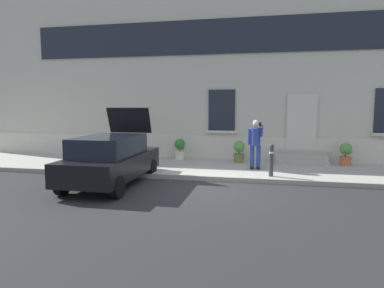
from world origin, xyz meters
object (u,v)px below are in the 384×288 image
planter_olive (239,151)px  planter_terracotta (346,154)px  bollard_near_person (271,159)px  planter_cream (180,148)px  hatchback_car_black (111,159)px  bollard_far_left (140,155)px  planter_charcoal (122,148)px  person_on_phone (256,141)px

planter_olive → planter_terracotta: same height
bollard_near_person → planter_cream: bearing=143.1°
hatchback_car_black → bollard_far_left: bearing=78.8°
planter_cream → planter_terracotta: same height
bollard_near_person → planter_charcoal: (-6.18, 2.55, -0.11)m
bollard_far_left → planter_olive: (3.22, 2.48, -0.11)m
bollard_far_left → planter_charcoal: 3.10m
bollard_far_left → planter_charcoal: bollard_far_left is taller
hatchback_car_black → bollard_near_person: hatchback_car_black is taller
bollard_near_person → planter_terracotta: size_ratio=1.22×
bollard_near_person → planter_cream: bollard_near_person is taller
bollard_near_person → planter_charcoal: size_ratio=1.22×
planter_cream → bollard_near_person: bearing=-36.9°
planter_cream → hatchback_car_black: bearing=-103.5°
hatchback_car_black → planter_terracotta: (7.51, 4.17, -0.19)m
planter_charcoal → planter_olive: 4.98m
person_on_phone → planter_terracotta: person_on_phone is taller
bollard_near_person → planter_olive: 2.76m
person_on_phone → bollard_far_left: bearing=-161.0°
planter_charcoal → planter_cream: same height
bollard_near_person → planter_cream: 4.62m
planter_charcoal → planter_terracotta: same height
bollard_far_left → planter_cream: size_ratio=1.22×
bollard_far_left → planter_charcoal: bearing=124.7°
bollard_far_left → planter_terracotta: bollard_far_left is taller
bollard_near_person → hatchback_car_black: bearing=-161.5°
person_on_phone → bollard_near_person: bearing=-60.6°
planter_charcoal → planter_cream: 2.50m
planter_terracotta → bollard_far_left: bearing=-160.3°
planter_cream → planter_olive: bearing=-6.7°
hatchback_car_black → bollard_near_person: bearing=18.5°
hatchback_car_black → planter_olive: hatchback_car_black is taller
hatchback_car_black → planter_olive: size_ratio=4.74×
hatchback_car_black → planter_charcoal: hatchback_car_black is taller
hatchback_car_black → planter_cream: bearing=76.5°
planter_charcoal → person_on_phone: bearing=-14.4°
bollard_far_left → planter_cream: 2.87m
planter_terracotta → bollard_near_person: bearing=-137.0°
hatchback_car_black → planter_olive: 5.39m
planter_charcoal → planter_cream: size_ratio=1.00×
person_on_phone → planter_charcoal: bearing=168.9°
hatchback_car_black → bollard_far_left: hatchback_car_black is taller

